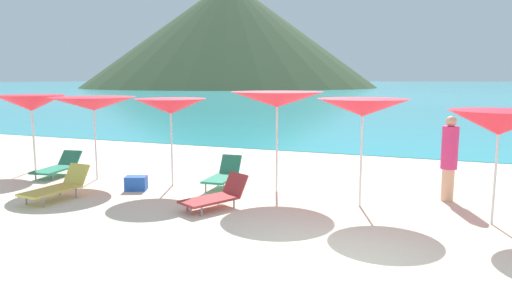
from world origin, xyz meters
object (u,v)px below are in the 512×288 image
beachgoer_1 (449,156)px  lounge_chair_8 (223,174)px  umbrella_0 (31,103)px  umbrella_5 (499,123)px  lounge_chair_7 (58,186)px  cooler_box (136,183)px  lounge_chair_3 (58,166)px  umbrella_1 (94,104)px  lounge_chair_5 (217,195)px  umbrella_4 (363,108)px  umbrella_3 (277,100)px  umbrella_2 (171,106)px

beachgoer_1 → lounge_chair_8: bearing=87.4°
umbrella_0 → lounge_chair_8: 6.34m
umbrella_5 → lounge_chair_7: (-8.85, -1.52, -1.58)m
cooler_box → lounge_chair_8: bearing=6.0°
umbrella_0 → cooler_box: (4.27, -0.99, -1.80)m
umbrella_0 → lounge_chair_7: 4.29m
lounge_chair_3 → cooler_box: 3.11m
umbrella_1 → lounge_chair_8: size_ratio=1.67×
umbrella_5 → lounge_chair_5: size_ratio=1.38×
umbrella_4 → lounge_chair_5: umbrella_4 is taller
lounge_chair_3 → umbrella_5: bearing=-11.4°
umbrella_0 → lounge_chair_7: bearing=-36.7°
umbrella_1 → umbrella_5: 9.49m
lounge_chair_7 → beachgoer_1: bearing=25.3°
umbrella_0 → umbrella_3: 7.50m
lounge_chair_7 → beachgoer_1: size_ratio=0.84×
lounge_chair_8 → beachgoer_1: (5.15, 0.65, 0.67)m
beachgoer_1 → umbrella_3: bearing=89.3°
umbrella_3 → umbrella_1: bearing=-175.2°
beachgoer_1 → cooler_box: bearing=93.6°
umbrella_0 → umbrella_1: umbrella_0 is taller
cooler_box → umbrella_4: bearing=-17.2°
umbrella_2 → lounge_chair_8: (1.29, 0.28, -1.67)m
cooler_box → umbrella_3: bearing=-4.5°
umbrella_5 → lounge_chair_8: bearing=171.7°
lounge_chair_5 → lounge_chair_8: size_ratio=1.08×
umbrella_1 → lounge_chair_3: 2.20m
lounge_chair_7 → umbrella_2: bearing=56.4°
umbrella_3 → lounge_chair_8: (-1.37, -0.05, -1.86)m
umbrella_1 → lounge_chair_7: bearing=-72.8°
umbrella_4 → lounge_chair_8: bearing=171.5°
umbrella_5 → beachgoer_1: umbrella_5 is taller
umbrella_5 → lounge_chair_3: 10.93m
lounge_chair_7 → umbrella_5: bearing=14.6°
lounge_chair_8 → umbrella_5: bearing=-11.2°
umbrella_4 → lounge_chair_3: 8.52m
umbrella_0 → lounge_chair_5: size_ratio=1.44×
lounge_chair_7 → cooler_box: bearing=56.1°
cooler_box → lounge_chair_3: bearing=145.6°
umbrella_2 → lounge_chair_3: 4.01m
umbrella_1 → lounge_chair_3: umbrella_1 is taller
umbrella_3 → umbrella_4: bearing=-15.1°
beachgoer_1 → umbrella_5: bearing=-163.5°
umbrella_1 → umbrella_2: bearing=2.2°
umbrella_2 → umbrella_4: bearing=-2.7°
umbrella_4 → lounge_chair_7: umbrella_4 is taller
umbrella_4 → lounge_chair_5: (-2.76, -1.22, -1.81)m
umbrella_5 → umbrella_1: bearing=177.0°
umbrella_5 → umbrella_0: bearing=176.0°
lounge_chair_3 → lounge_chair_5: size_ratio=1.08×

